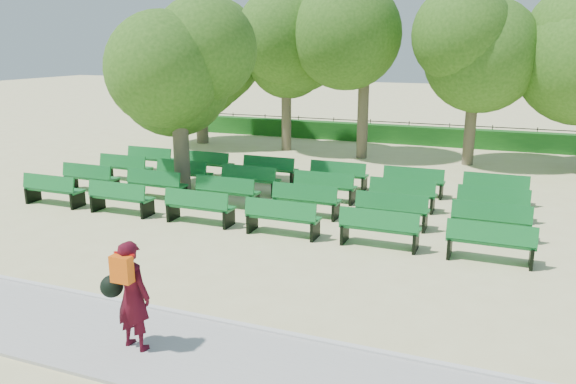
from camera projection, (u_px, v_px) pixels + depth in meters
name	position (u px, v px, depth m)	size (l,w,h in m)	color
ground	(286.00, 219.00, 16.13)	(120.00, 120.00, 0.00)	beige
paving	(124.00, 341.00, 9.47)	(30.00, 2.20, 0.06)	#ABABA7
curb	(163.00, 310.00, 10.50)	(30.00, 0.12, 0.10)	silver
hedge	(388.00, 134.00, 28.61)	(26.00, 0.70, 0.90)	#175517
fence	(389.00, 141.00, 29.08)	(26.00, 0.10, 1.02)	black
tree_line	(369.00, 157.00, 25.13)	(21.80, 6.80, 7.04)	#35641A
bench_array	(277.00, 201.00, 17.65)	(1.99, 0.72, 1.24)	#13702D
tree_among	(177.00, 68.00, 17.76)	(4.23, 4.23, 6.08)	brown
person	(130.00, 293.00, 8.98)	(0.89, 0.56, 1.84)	#400915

